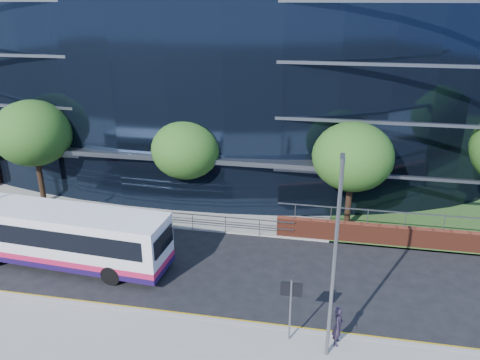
% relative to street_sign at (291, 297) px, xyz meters
% --- Properties ---
extents(ground, '(200.00, 200.00, 0.00)m').
position_rel_street_sign_xyz_m(ground, '(-4.50, 1.59, -2.15)').
color(ground, black).
rests_on(ground, ground).
extents(kerb, '(80.00, 0.25, 0.16)m').
position_rel_street_sign_xyz_m(kerb, '(-4.50, 0.59, -2.07)').
color(kerb, gray).
rests_on(kerb, ground).
extents(yellow_line_outer, '(80.00, 0.08, 0.01)m').
position_rel_street_sign_xyz_m(yellow_line_outer, '(-4.50, 0.79, -2.14)').
color(yellow_line_outer, gold).
rests_on(yellow_line_outer, ground).
extents(yellow_line_inner, '(80.00, 0.08, 0.01)m').
position_rel_street_sign_xyz_m(yellow_line_inner, '(-4.50, 0.94, -2.14)').
color(yellow_line_inner, gold).
rests_on(yellow_line_inner, ground).
extents(far_forecourt, '(50.00, 8.00, 0.10)m').
position_rel_street_sign_xyz_m(far_forecourt, '(-10.50, 12.59, -2.10)').
color(far_forecourt, gray).
rests_on(far_forecourt, ground).
extents(glass_office, '(44.00, 23.10, 16.00)m').
position_rel_street_sign_xyz_m(glass_office, '(-8.50, 22.44, 5.85)').
color(glass_office, black).
rests_on(glass_office, ground).
extents(guard_railings, '(24.00, 0.05, 1.10)m').
position_rel_street_sign_xyz_m(guard_railings, '(-12.50, 8.59, -1.33)').
color(guard_railings, slate).
rests_on(guard_railings, ground).
extents(street_sign, '(0.85, 0.09, 2.80)m').
position_rel_street_sign_xyz_m(street_sign, '(0.00, 0.00, 0.00)').
color(street_sign, slate).
rests_on(street_sign, pavement_near).
extents(tree_far_a, '(4.95, 4.95, 6.98)m').
position_rel_street_sign_xyz_m(tree_far_a, '(-17.50, 10.59, 2.71)').
color(tree_far_a, black).
rests_on(tree_far_a, ground).
extents(tree_far_b, '(4.29, 4.29, 6.05)m').
position_rel_street_sign_xyz_m(tree_far_b, '(-7.50, 11.09, 2.06)').
color(tree_far_b, black).
rests_on(tree_far_b, ground).
extents(tree_far_c, '(4.62, 4.62, 6.51)m').
position_rel_street_sign_xyz_m(tree_far_c, '(2.50, 10.59, 2.39)').
color(tree_far_c, black).
rests_on(tree_far_c, ground).
extents(streetlight_east, '(0.15, 0.77, 8.00)m').
position_rel_street_sign_xyz_m(streetlight_east, '(1.50, -0.59, 2.29)').
color(streetlight_east, slate).
rests_on(streetlight_east, pavement_near).
extents(city_bus, '(11.27, 3.30, 3.01)m').
position_rel_street_sign_xyz_m(city_bus, '(-11.85, 3.81, -0.55)').
color(city_bus, white).
rests_on(city_bus, ground).
extents(pedestrian, '(0.49, 0.67, 1.69)m').
position_rel_street_sign_xyz_m(pedestrian, '(1.88, 0.09, -1.15)').
color(pedestrian, '#281F2F').
rests_on(pedestrian, pavement_near).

